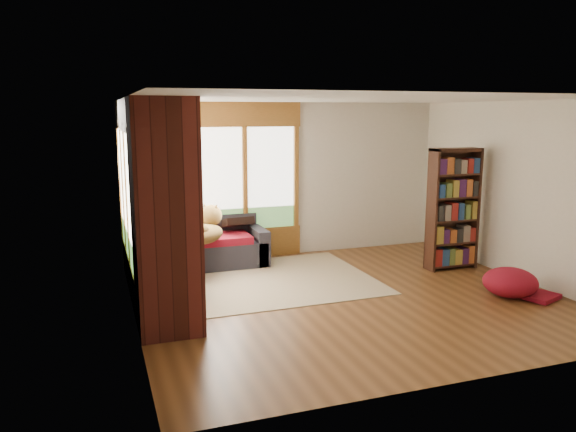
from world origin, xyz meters
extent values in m
plane|color=#553117|center=(0.00, 0.00, 0.00)|extent=(5.50, 5.50, 0.00)
plane|color=white|center=(0.00, 0.00, 2.60)|extent=(5.50, 5.50, 0.00)
cube|color=silver|center=(0.00, 2.50, 1.30)|extent=(5.50, 0.04, 2.60)
cube|color=silver|center=(0.00, -2.50, 1.30)|extent=(5.50, 0.04, 2.60)
cube|color=silver|center=(-2.75, 0.00, 1.30)|extent=(0.04, 5.00, 2.60)
cube|color=silver|center=(2.75, 0.00, 1.30)|extent=(0.04, 5.00, 2.60)
cube|color=#8E5C24|center=(-1.20, 2.47, 1.35)|extent=(2.82, 0.10, 1.90)
cube|color=white|center=(-1.20, 2.47, 1.35)|extent=(2.54, 0.09, 1.62)
cube|color=#8E5C24|center=(-2.72, 1.20, 1.35)|extent=(0.10, 2.62, 1.90)
cube|color=white|center=(-2.72, 1.20, 1.35)|extent=(0.09, 2.36, 1.62)
cube|color=#7F9961|center=(-2.69, 2.03, 1.75)|extent=(0.03, 0.72, 0.90)
cube|color=#471914|center=(-2.40, -0.35, 1.30)|extent=(0.70, 0.70, 2.60)
cube|color=#28282F|center=(-1.65, 2.05, 0.21)|extent=(2.20, 0.90, 0.42)
cube|color=#28282F|center=(-1.65, 2.40, 0.61)|extent=(2.20, 0.20, 0.38)
cube|color=#28282F|center=(-0.65, 2.05, 0.30)|extent=(0.20, 0.90, 0.60)
cube|color=maroon|center=(-1.75, 1.93, 0.48)|extent=(1.90, 0.66, 0.12)
cube|color=#28282F|center=(-2.30, 1.40, 0.21)|extent=(0.90, 2.20, 0.42)
cube|color=#28282F|center=(-2.65, 1.40, 0.61)|extent=(0.20, 2.20, 0.38)
cube|color=#28282F|center=(-2.30, 0.40, 0.30)|extent=(0.90, 0.20, 0.60)
cube|color=maroon|center=(-2.18, 1.05, 0.48)|extent=(0.66, 1.20, 0.12)
cube|color=maroon|center=(-2.18, 2.00, 0.48)|extent=(0.66, 0.66, 0.12)
cube|color=beige|center=(-0.88, 1.08, 0.01)|extent=(3.22, 2.48, 0.01)
cube|color=#381C12|center=(2.53, 0.79, 0.95)|extent=(0.04, 0.27, 1.90)
cube|color=#381C12|center=(1.75, 0.79, 0.95)|extent=(0.04, 0.27, 1.90)
cube|color=#381C12|center=(2.14, 0.91, 0.95)|extent=(0.81, 0.02, 1.90)
cube|color=#381C12|center=(2.14, 0.79, 0.06)|extent=(0.73, 0.25, 0.03)
cube|color=#381C12|center=(2.14, 0.79, 0.42)|extent=(0.73, 0.25, 0.03)
cube|color=#381C12|center=(2.14, 0.79, 0.78)|extent=(0.73, 0.25, 0.03)
cube|color=#381C12|center=(2.14, 0.79, 1.14)|extent=(0.73, 0.25, 0.03)
cube|color=#381C12|center=(2.14, 0.79, 1.50)|extent=(0.73, 0.25, 0.03)
cube|color=#381C12|center=(2.14, 0.79, 1.86)|extent=(0.73, 0.25, 0.03)
cube|color=#726659|center=(2.14, 0.77, 0.95)|extent=(0.69, 0.19, 1.74)
ellipsoid|color=maroon|center=(2.07, -0.65, 0.20)|extent=(0.94, 0.94, 0.39)
ellipsoid|color=brown|center=(-1.63, 1.59, 0.74)|extent=(0.90, 0.96, 0.27)
sphere|color=brown|center=(-1.46, 1.83, 0.87)|extent=(0.46, 0.46, 0.33)
cone|color=brown|center=(-1.49, 1.78, 1.00)|extent=(0.17, 0.17, 0.14)
ellipsoid|color=#351E14|center=(-2.16, 1.11, 0.73)|extent=(0.82, 0.91, 0.26)
sphere|color=#351E14|center=(-2.30, 1.34, 0.85)|extent=(0.42, 0.42, 0.31)
cone|color=#351E14|center=(-2.28, 1.30, 0.97)|extent=(0.16, 0.16, 0.13)
cube|color=black|center=(-0.95, 2.26, 0.78)|extent=(0.45, 0.12, 0.45)
cube|color=black|center=(-1.55, 2.26, 0.78)|extent=(0.45, 0.12, 0.45)
cube|color=black|center=(-2.48, 1.80, 0.78)|extent=(0.45, 0.12, 0.45)
cube|color=black|center=(-2.48, 0.70, 0.78)|extent=(0.45, 0.12, 0.45)
camera|label=1|loc=(-3.13, -6.49, 2.44)|focal=35.00mm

